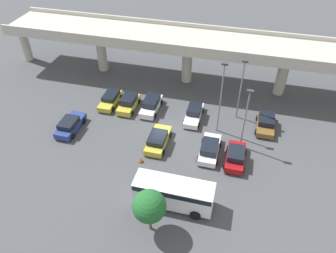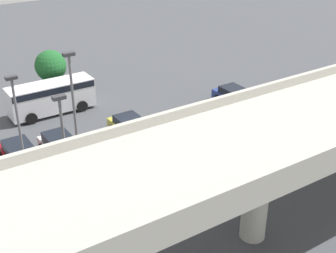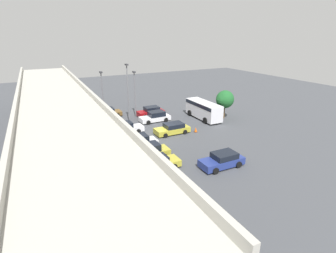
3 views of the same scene
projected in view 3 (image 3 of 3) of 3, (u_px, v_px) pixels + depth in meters
ground_plane at (162, 135)px, 35.63m from camera, size 110.60×110.60×0.00m
highway_overpass at (56, 104)px, 28.33m from camera, size 53.03×7.34×7.17m
parked_car_0 at (222, 160)px, 26.84m from camera, size 2.17×4.68×1.52m
parked_car_1 at (157, 163)px, 26.35m from camera, size 2.03×4.59×1.38m
parked_car_2 at (149, 151)px, 28.66m from camera, size 2.09×4.33×1.68m
parked_car_3 at (137, 142)px, 30.99m from camera, size 2.11×4.71×1.68m
parked_car_4 at (172, 129)px, 35.84m from camera, size 2.24×4.82×1.45m
parked_car_5 at (125, 128)px, 35.91m from camera, size 2.00×4.80×1.57m
parked_car_6 at (155, 117)px, 40.77m from camera, size 2.17×4.78×1.58m
parked_car_7 at (151, 112)px, 43.35m from camera, size 2.14×4.40×1.61m
parked_car_8 at (107, 113)px, 43.05m from camera, size 2.26×4.35×1.48m
shuttle_bus at (203, 109)px, 41.78m from camera, size 7.30×2.58×2.73m
lamp_post_near_aisle at (135, 91)px, 41.32m from camera, size 0.70×0.35×7.49m
lamp_post_mid_lot at (128, 91)px, 37.73m from camera, size 0.70×0.35×8.99m
lamp_post_by_overpass at (103, 94)px, 38.21m from camera, size 0.70×0.35×7.91m
tree_front_left at (225, 99)px, 41.50m from camera, size 2.85×2.85×4.56m
traffic_cone at (196, 130)px, 36.44m from camera, size 0.44×0.44×0.70m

